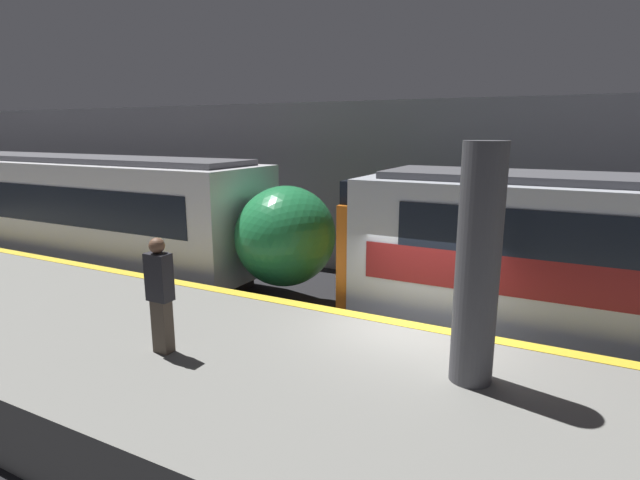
# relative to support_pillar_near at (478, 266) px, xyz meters

# --- Properties ---
(ground_plane) EXTENTS (120.00, 120.00, 0.00)m
(ground_plane) POSITION_rel_support_pillar_near_xyz_m (-1.24, 1.70, -2.72)
(ground_plane) COLOR black
(platform) EXTENTS (40.00, 5.05, 1.09)m
(platform) POSITION_rel_support_pillar_near_xyz_m (-1.24, -0.83, -2.18)
(platform) COLOR slate
(platform) RESTS_ON ground
(station_rear_barrier) EXTENTS (50.00, 0.15, 5.34)m
(station_rear_barrier) POSITION_rel_support_pillar_near_xyz_m (-1.24, 7.72, -0.05)
(station_rear_barrier) COLOR #939399
(station_rear_barrier) RESTS_ON ground
(support_pillar_near) EXTENTS (0.58, 0.58, 3.27)m
(support_pillar_near) POSITION_rel_support_pillar_near_xyz_m (0.00, 0.00, 0.00)
(support_pillar_near) COLOR #47474C
(support_pillar_near) RESTS_ON platform
(train_modern) EXTENTS (21.08, 2.95, 3.70)m
(train_modern) POSITION_rel_support_pillar_near_xyz_m (-14.92, 3.71, -0.83)
(train_modern) COLOR black
(train_modern) RESTS_ON ground
(person_waiting) EXTENTS (0.38, 0.24, 1.83)m
(person_waiting) POSITION_rel_support_pillar_near_xyz_m (-4.44, -1.30, -0.66)
(person_waiting) COLOR #473D33
(person_waiting) RESTS_ON platform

